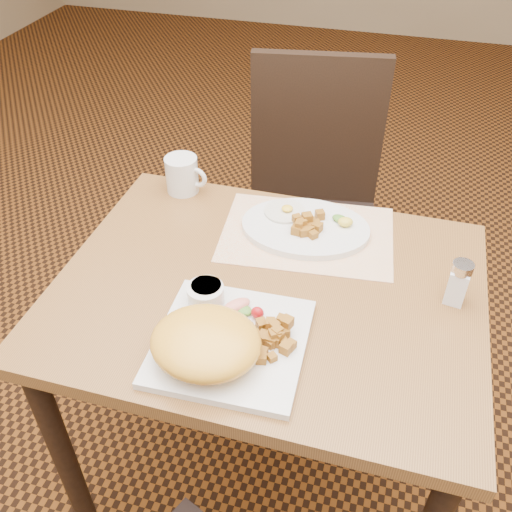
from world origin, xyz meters
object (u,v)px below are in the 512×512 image
object	(u,v)px
table	(267,322)
plate_square	(231,342)
plate_oval	(305,228)
salt_shaker	(458,282)
chair_far	(312,198)
coffee_mug	(183,175)

from	to	relation	value
table	plate_square	distance (m)	0.22
plate_oval	salt_shaker	bearing A→B (deg)	-23.56
salt_shaker	plate_oval	bearing A→B (deg)	156.44
plate_square	plate_oval	world-z (taller)	plate_oval
plate_oval	chair_far	bearing A→B (deg)	97.74
table	plate_square	world-z (taller)	plate_square
chair_far	salt_shaker	distance (m)	0.77
salt_shaker	coffee_mug	world-z (taller)	salt_shaker
plate_oval	coffee_mug	distance (m)	0.36
chair_far	table	bearing A→B (deg)	83.02
plate_square	plate_oval	size ratio (longest dim) A/B	0.92
plate_oval	coffee_mug	xyz separation A→B (m)	(-0.34, 0.09, 0.04)
plate_oval	coffee_mug	size ratio (longest dim) A/B	2.65
chair_far	plate_oval	distance (m)	0.51
plate_square	salt_shaker	xyz separation A→B (m)	(0.40, 0.24, 0.04)
table	plate_oval	bearing A→B (deg)	80.38
plate_square	chair_far	bearing A→B (deg)	90.07
coffee_mug	salt_shaker	bearing A→B (deg)	-19.15
table	salt_shaker	size ratio (longest dim) A/B	9.00
table	salt_shaker	bearing A→B (deg)	9.16
chair_far	coffee_mug	distance (m)	0.53
table	plate_oval	distance (m)	0.25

